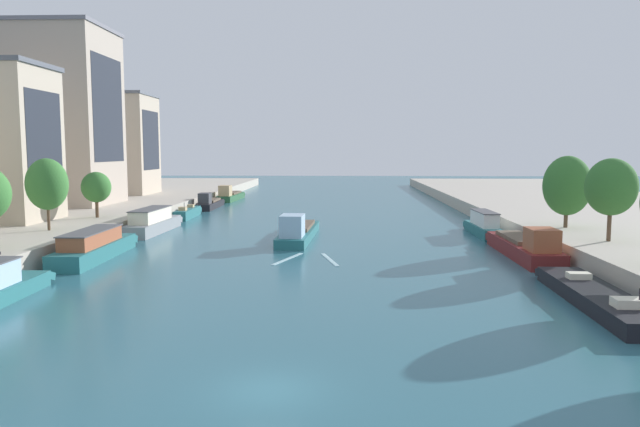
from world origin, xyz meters
name	(u,v)px	position (x,y,z in m)	size (l,w,h in m)	color
ground_plane	(269,390)	(0.00, 0.00, 0.00)	(400.00, 400.00, 0.00)	#2D6070
quay_left	(32,214)	(-38.55, 55.00, 0.89)	(36.00, 170.00, 1.78)	#B7AD9E
quay_right	(625,217)	(38.55, 55.00, 0.89)	(36.00, 170.00, 1.78)	#B7AD9E
barge_midriver	(298,231)	(-1.93, 39.57, 0.88)	(3.66, 17.10, 3.07)	#23666B
wake_behind_barge	(309,259)	(-0.15, 28.09, 0.01)	(5.59, 6.03, 0.03)	#A0CCD6
moored_boat_left_near	(95,246)	(-18.44, 27.52, 1.08)	(3.17, 14.06, 2.57)	#23666B
moored_boat_left_gap_after	(153,222)	(-18.86, 44.41, 1.17)	(3.05, 13.52, 2.79)	gray
moored_boat_left_upstream	(188,213)	(-18.78, 59.37, 0.68)	(1.95, 10.15, 2.38)	#23666B
moored_boat_left_second	(210,203)	(-18.80, 73.09, 0.81)	(2.48, 12.72, 2.71)	black
moored_boat_left_lone	(230,195)	(-18.47, 88.69, 0.90)	(3.13, 13.98, 3.01)	#235633
moored_boat_right_lone	(596,297)	(17.97, 13.60, 0.52)	(3.16, 15.25, 2.08)	black
moored_boat_right_upstream	(525,246)	(18.52, 29.82, 0.95)	(3.01, 15.12, 3.10)	maroon
moored_boat_right_downstream	(483,225)	(18.12, 43.64, 1.12)	(2.24, 10.70, 2.70)	#23666B
tree_left_nearest	(47,184)	(-24.84, 32.46, 6.11)	(3.79, 3.79, 6.74)	brown
tree_left_distant	(96,187)	(-24.78, 43.35, 5.17)	(3.23, 3.23, 5.10)	brown
tree_right_nearest	(611,187)	(24.70, 27.68, 6.26)	(4.10, 4.10, 6.84)	brown
tree_right_midway	(567,186)	(24.41, 36.56, 5.86)	(4.54, 4.54, 6.97)	brown
building_left_corner	(59,116)	(-36.49, 59.76, 13.94)	(14.17, 13.29, 24.29)	#A89989
building_left_far_end	(117,144)	(-36.49, 80.45, 10.42)	(12.35, 10.76, 17.25)	#B2A38E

